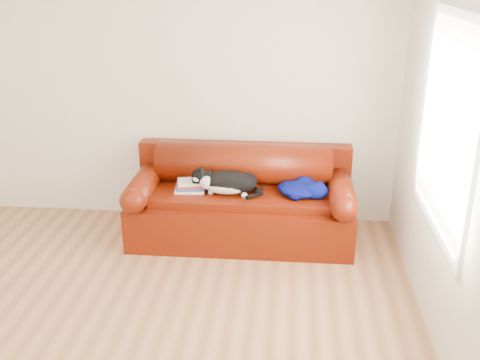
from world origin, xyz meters
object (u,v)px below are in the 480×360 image
object	(u,v)px
sofa_base	(241,215)
book_stack	(191,186)
blanket	(302,188)
cat	(228,183)

from	to	relation	value
sofa_base	book_stack	world-z (taller)	book_stack
sofa_base	book_stack	distance (m)	0.57
blanket	book_stack	bearing A→B (deg)	179.38
sofa_base	blanket	bearing A→B (deg)	-5.81
cat	book_stack	bearing A→B (deg)	172.17
book_stack	blanket	distance (m)	1.04
cat	blanket	xyz separation A→B (m)	(0.68, 0.02, -0.04)
book_stack	blanket	xyz separation A→B (m)	(1.04, -0.01, 0.01)
sofa_base	cat	bearing A→B (deg)	-145.11
sofa_base	blanket	distance (m)	0.66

